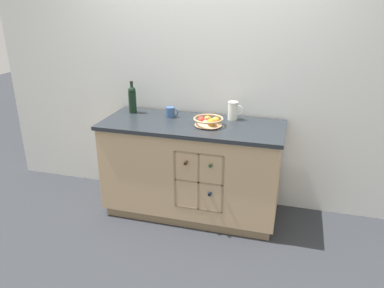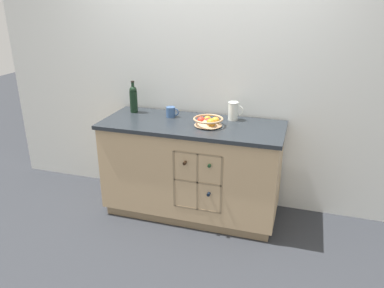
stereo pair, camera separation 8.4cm
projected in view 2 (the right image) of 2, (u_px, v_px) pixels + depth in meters
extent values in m
plane|color=#2D3035|center=(192.00, 211.00, 3.72)|extent=(14.00, 14.00, 0.00)
cube|color=silver|center=(204.00, 76.00, 3.60)|extent=(4.40, 0.06, 2.55)
cube|color=#8B7354|center=(192.00, 207.00, 3.71)|extent=(1.56, 0.58, 0.09)
cube|color=tan|center=(192.00, 167.00, 3.54)|extent=(1.62, 0.64, 0.80)
cube|color=#23282D|center=(192.00, 125.00, 3.39)|extent=(1.66, 0.68, 0.03)
cube|color=#8B7354|center=(201.00, 178.00, 3.31)|extent=(0.43, 0.01, 0.54)
cube|color=#8B7354|center=(176.00, 177.00, 3.32)|extent=(0.02, 0.10, 0.54)
cube|color=#8B7354|center=(223.00, 183.00, 3.20)|extent=(0.02, 0.10, 0.54)
cube|color=#8B7354|center=(199.00, 207.00, 3.36)|extent=(0.43, 0.10, 0.02)
cube|color=#8B7354|center=(199.00, 180.00, 3.26)|extent=(0.43, 0.10, 0.02)
cube|color=#8B7354|center=(199.00, 152.00, 3.16)|extent=(0.43, 0.10, 0.02)
cube|color=#8B7354|center=(199.00, 180.00, 3.26)|extent=(0.02, 0.10, 0.54)
cylinder|color=black|center=(213.00, 185.00, 3.36)|extent=(0.08, 0.20, 0.08)
cylinder|color=black|center=(209.00, 193.00, 3.23)|extent=(0.03, 0.09, 0.03)
cylinder|color=black|center=(191.00, 155.00, 3.32)|extent=(0.07, 0.21, 0.07)
cylinder|color=black|center=(186.00, 162.00, 3.19)|extent=(0.03, 0.09, 0.03)
cylinder|color=#19381E|center=(215.00, 158.00, 3.27)|extent=(0.07, 0.21, 0.07)
cylinder|color=#19381E|center=(210.00, 164.00, 3.14)|extent=(0.03, 0.09, 0.03)
cylinder|color=tan|center=(208.00, 125.00, 3.31)|extent=(0.12, 0.12, 0.01)
cone|color=tan|center=(208.00, 121.00, 3.30)|extent=(0.25, 0.25, 0.06)
torus|color=tan|center=(208.00, 119.00, 3.29)|extent=(0.27, 0.27, 0.02)
sphere|color=red|center=(208.00, 122.00, 3.30)|extent=(0.07, 0.07, 0.07)
sphere|color=gold|center=(216.00, 121.00, 3.30)|extent=(0.07, 0.07, 0.07)
sphere|color=gold|center=(208.00, 120.00, 3.35)|extent=(0.07, 0.07, 0.07)
sphere|color=red|center=(201.00, 121.00, 3.32)|extent=(0.07, 0.07, 0.07)
sphere|color=orange|center=(211.00, 123.00, 3.24)|extent=(0.08, 0.08, 0.08)
cylinder|color=silver|center=(233.00, 111.00, 3.45)|extent=(0.09, 0.09, 0.17)
torus|color=silver|center=(233.00, 102.00, 3.42)|extent=(0.10, 0.10, 0.01)
torus|color=silver|center=(238.00, 111.00, 3.43)|extent=(0.10, 0.01, 0.10)
cylinder|color=#385684|center=(171.00, 112.00, 3.55)|extent=(0.09, 0.09, 0.10)
torus|color=#385684|center=(175.00, 112.00, 3.53)|extent=(0.07, 0.01, 0.07)
cylinder|color=black|center=(134.00, 102.00, 3.68)|extent=(0.08, 0.08, 0.21)
sphere|color=black|center=(133.00, 90.00, 3.63)|extent=(0.07, 0.07, 0.07)
cylinder|color=black|center=(133.00, 87.00, 3.62)|extent=(0.03, 0.03, 0.09)
cylinder|color=black|center=(133.00, 82.00, 3.60)|extent=(0.03, 0.03, 0.01)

